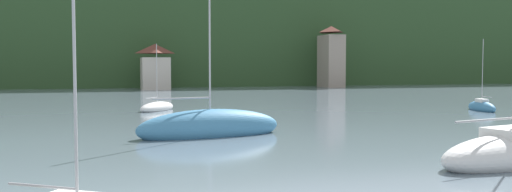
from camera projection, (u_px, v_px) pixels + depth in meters
wooded_hillside at (106, 48)px, 112.03m from camera, size 352.00×48.34×41.60m
shore_building_westcentral at (155, 67)px, 82.26m from camera, size 4.44×5.51×7.05m
shore_building_central at (331, 58)px, 90.10m from camera, size 3.21×5.32×10.35m
sailboat_far_1 at (157, 108)px, 44.09m from camera, size 3.92×4.55×5.81m
sailboat_far_2 at (482, 107)px, 43.92m from camera, size 1.90×4.25×6.23m
sailboat_mid_7 at (210, 127)px, 28.25m from camera, size 8.24×3.52×10.37m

